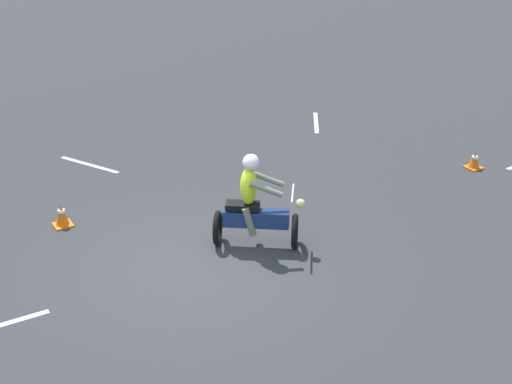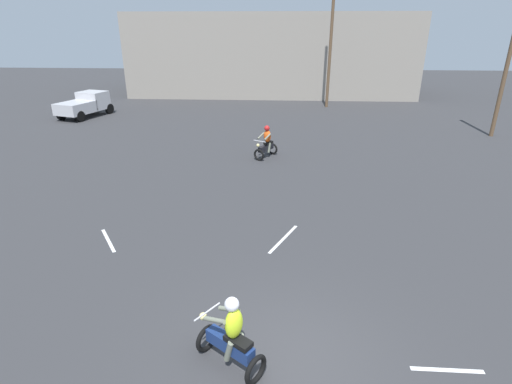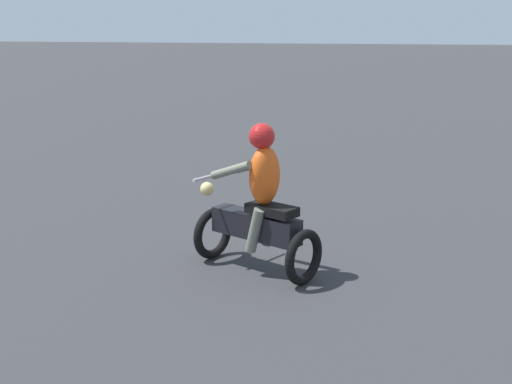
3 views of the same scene
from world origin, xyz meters
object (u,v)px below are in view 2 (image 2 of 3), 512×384
pickup_truck (85,104)px  motorcycle_rider_background (266,144)px  utility_pole_far (330,48)px  utility_pole_near (505,73)px  motorcycle_rider_foreground (231,337)px

pickup_truck → motorcycle_rider_background: bearing=-16.7°
pickup_truck → utility_pole_far: 19.44m
utility_pole_near → motorcycle_rider_foreground: bearing=-126.1°
utility_pole_near → utility_pole_far: bearing=135.1°
pickup_truck → utility_pole_near: utility_pole_near is taller
utility_pole_near → utility_pole_far: (-9.20, 9.16, 0.97)m
motorcycle_rider_foreground → utility_pole_far: bearing=26.3°
motorcycle_rider_foreground → motorcycle_rider_background: (0.15, 13.80, 0.00)m
pickup_truck → utility_pole_near: bearing=8.7°
motorcycle_rider_foreground → pickup_truck: bearing=66.4°
motorcycle_rider_background → utility_pole_far: bearing=-77.0°
motorcycle_rider_background → utility_pole_far: 15.58m
pickup_truck → utility_pole_far: size_ratio=0.48×
pickup_truck → utility_pole_far: bearing=32.6°
motorcycle_rider_background → utility_pole_far: size_ratio=0.18×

